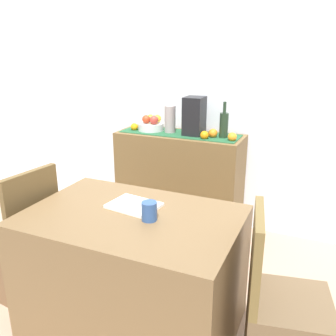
{
  "coord_description": "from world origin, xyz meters",
  "views": [
    {
      "loc": [
        0.98,
        -1.99,
        1.62
      ],
      "look_at": [
        -0.06,
        0.38,
        0.76
      ],
      "focal_mm": 39.28,
      "sensor_mm": 36.0,
      "label": 1
    }
  ],
  "objects": [
    {
      "name": "chair_by_corner",
      "position": [
        0.91,
        -0.39,
        0.27
      ],
      "size": [
        0.47,
        0.47,
        0.9
      ],
      "color": "brown",
      "rests_on": "ground"
    },
    {
      "name": "apple_front",
      "position": [
        -0.5,
        0.98,
        1.0
      ],
      "size": [
        0.07,
        0.07,
        0.07
      ],
      "primitive_type": "sphere",
      "color": "gold",
      "rests_on": "fruit_bowl"
    },
    {
      "name": "apple_center",
      "position": [
        -0.5,
        0.89,
        1.0
      ],
      "size": [
        0.07,
        0.07,
        0.07
      ],
      "primitive_type": "sphere",
      "color": "#B63B1D",
      "rests_on": "fruit_bowl"
    },
    {
      "name": "table_runner",
      "position": [
        -0.19,
        0.92,
        0.9
      ],
      "size": [
        1.04,
        0.32,
        0.01
      ],
      "primitive_type": "cube",
      "color": "#205331",
      "rests_on": "sideboard_console"
    },
    {
      "name": "orange_loose_far",
      "position": [
        0.07,
        0.82,
        0.93
      ],
      "size": [
        0.07,
        0.07,
        0.07
      ],
      "primitive_type": "sphere",
      "color": "orange",
      "rests_on": "sideboard_console"
    },
    {
      "name": "chair_near_window",
      "position": [
        -0.8,
        -0.39,
        0.27
      ],
      "size": [
        0.45,
        0.45,
        0.9
      ],
      "color": "brown",
      "rests_on": "ground"
    },
    {
      "name": "ceramic_vase",
      "position": [
        -0.28,
        0.92,
        1.01
      ],
      "size": [
        0.1,
        0.1,
        0.24
      ],
      "primitive_type": "cylinder",
      "color": "gray",
      "rests_on": "sideboard_console"
    },
    {
      "name": "apple_upper",
      "position": [
        -0.42,
        0.89,
        1.0
      ],
      "size": [
        0.08,
        0.08,
        0.08
      ],
      "primitive_type": "sphere",
      "color": "#BE3B2F",
      "rests_on": "fruit_bowl"
    },
    {
      "name": "ground_plane",
      "position": [
        0.0,
        0.0,
        -0.01
      ],
      "size": [
        6.4,
        6.4,
        0.02
      ],
      "primitive_type": "cube",
      "color": "tan",
      "rests_on": "ground"
    },
    {
      "name": "apple_left",
      "position": [
        -0.43,
        0.97,
        1.0
      ],
      "size": [
        0.07,
        0.07,
        0.07
      ],
      "primitive_type": "sphere",
      "color": "gold",
      "rests_on": "fruit_bowl"
    },
    {
      "name": "open_book",
      "position": [
        0.02,
        -0.29,
        0.75
      ],
      "size": [
        0.31,
        0.25,
        0.02
      ],
      "primitive_type": "cube",
      "rotation": [
        0.0,
        0.0,
        -0.13
      ],
      "color": "white",
      "rests_on": "dining_table"
    },
    {
      "name": "room_wall_rear",
      "position": [
        0.0,
        1.18,
        1.35
      ],
      "size": [
        6.4,
        0.06,
        2.7
      ],
      "primitive_type": "cube",
      "color": "silver",
      "rests_on": "ground"
    },
    {
      "name": "coffee_cup",
      "position": [
        0.17,
        -0.41,
        0.79
      ],
      "size": [
        0.08,
        0.08,
        0.1
      ],
      "primitive_type": "cylinder",
      "color": "#2D4E89",
      "rests_on": "dining_table"
    },
    {
      "name": "coffee_maker",
      "position": [
        -0.06,
        0.92,
        1.06
      ],
      "size": [
        0.16,
        0.18,
        0.33
      ],
      "primitive_type": "cube",
      "color": "black",
      "rests_on": "sideboard_console"
    },
    {
      "name": "sideboard_console",
      "position": [
        -0.19,
        0.92,
        0.45
      ],
      "size": [
        1.11,
        0.42,
        0.89
      ],
      "primitive_type": "cube",
      "color": "brown",
      "rests_on": "ground"
    },
    {
      "name": "fruit_bowl",
      "position": [
        -0.47,
        0.92,
        0.93
      ],
      "size": [
        0.23,
        0.23,
        0.07
      ],
      "primitive_type": "cylinder",
      "color": "silver",
      "rests_on": "table_runner"
    },
    {
      "name": "dining_table",
      "position": [
        0.05,
        -0.39,
        0.37
      ],
      "size": [
        1.18,
        0.79,
        0.74
      ],
      "primitive_type": "cube",
      "color": "brown",
      "rests_on": "ground"
    },
    {
      "name": "orange_loose_end",
      "position": [
        0.29,
        0.84,
        0.93
      ],
      "size": [
        0.07,
        0.07,
        0.07
      ],
      "primitive_type": "sphere",
      "color": "orange",
      "rests_on": "sideboard_console"
    },
    {
      "name": "orange_loose_mid",
      "position": [
        -0.61,
        0.88,
        0.93
      ],
      "size": [
        0.07,
        0.07,
        0.07
      ],
      "primitive_type": "sphere",
      "color": "orange",
      "rests_on": "sideboard_console"
    },
    {
      "name": "wine_bottle",
      "position": [
        0.2,
        0.92,
        1.01
      ],
      "size": [
        0.07,
        0.07,
        0.3
      ],
      "color": "#1F311F",
      "rests_on": "sideboard_console"
    },
    {
      "name": "orange_loose_near_bowl",
      "position": [
        0.12,
        0.9,
        0.93
      ],
      "size": [
        0.08,
        0.08,
        0.08
      ],
      "primitive_type": "sphere",
      "color": "orange",
      "rests_on": "sideboard_console"
    }
  ]
}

